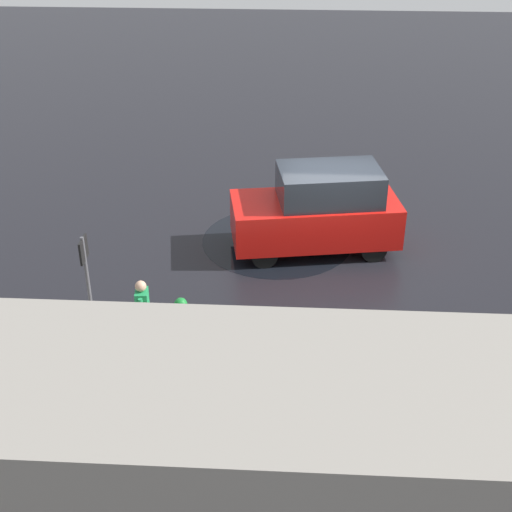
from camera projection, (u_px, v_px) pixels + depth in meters
ground_plane at (333, 259)px, 16.86m from camera, size 60.00×60.00×0.00m
kerb_strip at (342, 371)px, 13.21m from camera, size 24.00×3.20×0.04m
moving_hatchback at (319, 210)px, 16.79m from camera, size 4.13×2.32×2.06m
fire_hydrant at (181, 316)px, 14.11m from camera, size 0.42×0.31×0.80m
pedestrian at (142, 305)px, 13.93m from camera, size 0.28×0.57×1.22m
metal_railing at (349, 399)px, 11.46m from camera, size 9.18×0.04×1.05m
sign_post at (87, 277)px, 13.13m from camera, size 0.07×0.44×2.40m
puddle_patch at (277, 240)px, 17.63m from camera, size 3.71×3.71×0.01m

